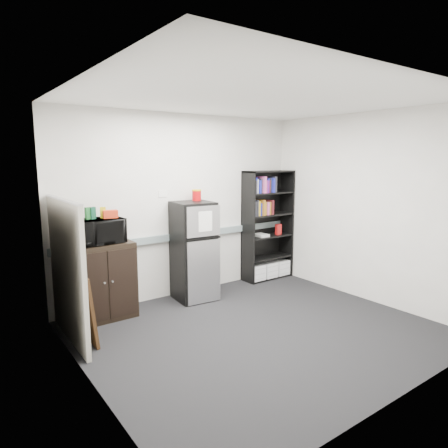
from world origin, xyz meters
name	(u,v)px	position (x,y,z in m)	size (l,w,h in m)	color
floor	(259,331)	(0.00, 0.00, 0.00)	(4.00, 4.00, 0.00)	black
wall_back	(184,206)	(0.00, 1.75, 1.35)	(4.00, 0.02, 2.70)	silver
wall_right	(366,208)	(2.00, 0.00, 1.35)	(0.02, 3.50, 2.70)	silver
wall_left	(85,241)	(-2.00, 0.00, 1.35)	(0.02, 3.50, 2.70)	silver
ceiling	(263,98)	(0.00, 0.00, 2.70)	(4.00, 3.50, 0.02)	white
electrical_raceway	(185,235)	(0.00, 1.72, 0.90)	(3.92, 0.05, 0.10)	gray
wall_note	(163,194)	(-0.35, 1.74, 1.55)	(0.14, 0.00, 0.10)	white
bookshelf	(268,226)	(1.53, 1.57, 0.91)	(0.90, 0.34, 1.85)	black
cubicle_partition	(67,271)	(-1.90, 1.08, 0.81)	(0.06, 1.30, 1.62)	#A49F91
cabinet	(102,281)	(-1.38, 1.50, 0.50)	(0.79, 0.53, 0.99)	black
microwave	(99,231)	(-1.38, 1.48, 1.15)	(0.57, 0.38, 0.31)	black
snack_box_a	(88,213)	(-1.50, 1.52, 1.38)	(0.07, 0.05, 0.15)	#175222
snack_box_b	(92,213)	(-1.45, 1.52, 1.38)	(0.07, 0.05, 0.15)	#0D3926
snack_box_c	(103,213)	(-1.31, 1.52, 1.37)	(0.07, 0.05, 0.14)	gold
snack_bag	(110,214)	(-1.24, 1.47, 1.35)	(0.18, 0.10, 0.10)	red
refrigerator	(194,251)	(-0.04, 1.42, 0.72)	(0.59, 0.61, 1.44)	black
coffee_can	(197,194)	(0.10, 1.55, 1.53)	(0.13, 0.13, 0.18)	#B2080B
framed_poster	(85,307)	(-1.77, 0.96, 0.40)	(0.11, 0.63, 0.80)	black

